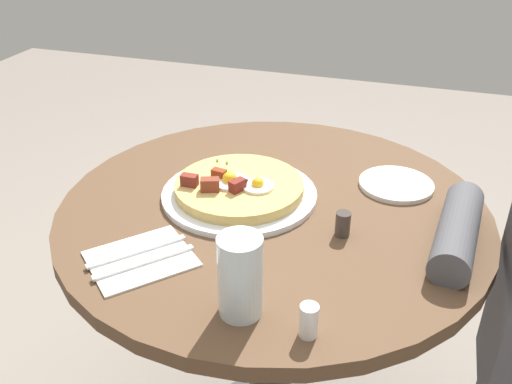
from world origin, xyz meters
TOP-DOWN VIEW (x-y plane):
  - dining_table at (0.00, 0.00)m, footprint 0.86×0.86m
  - pizza_plate at (0.07, -0.01)m, footprint 0.32×0.32m
  - breakfast_pizza at (0.08, -0.01)m, footprint 0.26×0.26m
  - bread_plate at (-0.23, -0.15)m, footprint 0.16×0.16m
  - napkin at (0.17, 0.25)m, footprint 0.22×0.22m
  - fork at (0.18, 0.24)m, footprint 0.13×0.14m
  - knife at (0.15, 0.26)m, footprint 0.13×0.14m
  - water_glass at (-0.04, 0.32)m, footprint 0.07×0.07m
  - salt_shaker at (-0.15, 0.34)m, footprint 0.03×0.03m
  - pepper_shaker at (-0.15, 0.06)m, footprint 0.03×0.03m

SIDE VIEW (x-z plane):
  - dining_table at x=0.00m, z-range 0.19..0.92m
  - napkin at x=0.17m, z-range 0.73..0.73m
  - bread_plate at x=-0.23m, z-range 0.73..0.74m
  - pizza_plate at x=0.07m, z-range 0.73..0.74m
  - fork at x=0.18m, z-range 0.73..0.74m
  - knife at x=0.15m, z-range 0.73..0.74m
  - pepper_shaker at x=-0.15m, z-range 0.73..0.77m
  - breakfast_pizza at x=0.08m, z-range 0.73..0.78m
  - salt_shaker at x=-0.15m, z-range 0.73..0.78m
  - water_glass at x=-0.04m, z-range 0.73..0.86m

